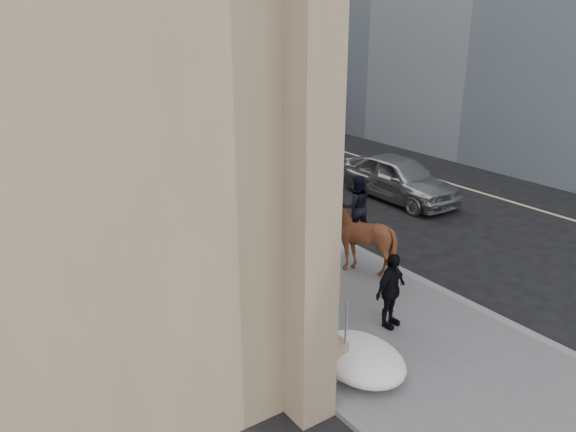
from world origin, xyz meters
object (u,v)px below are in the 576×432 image
object	(u,v)px
mounted_horse_left	(274,256)
car_silver	(400,178)
pedestrian	(391,291)
car_grey	(291,123)
mounted_horse_right	(358,233)

from	to	relation	value
mounted_horse_left	car_silver	bearing A→B (deg)	-171.65
pedestrian	mounted_horse_left	bearing A→B (deg)	105.93
pedestrian	car_grey	bearing A→B (deg)	48.96
car_silver	car_grey	size ratio (longest dim) A/B	0.99
mounted_horse_right	car_grey	bearing A→B (deg)	-98.40
mounted_horse_right	pedestrian	xyz separation A→B (m)	(-1.29, -2.58, -0.22)
car_silver	pedestrian	bearing A→B (deg)	-136.19
mounted_horse_left	pedestrian	distance (m)	2.92
mounted_horse_left	pedestrian	bearing A→B (deg)	100.44
car_grey	mounted_horse_right	bearing A→B (deg)	77.41
mounted_horse_left	car_silver	size ratio (longest dim) A/B	0.55
car_silver	car_grey	world-z (taller)	car_silver
mounted_horse_left	car_silver	world-z (taller)	mounted_horse_left
mounted_horse_left	car_silver	distance (m)	9.22
car_silver	car_grey	distance (m)	12.61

